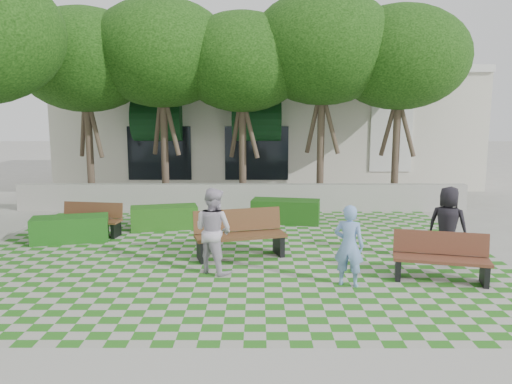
{
  "coord_description": "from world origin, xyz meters",
  "views": [
    {
      "loc": [
        0.54,
        -10.29,
        3.33
      ],
      "look_at": [
        0.5,
        1.5,
        1.4
      ],
      "focal_mm": 35.0,
      "sensor_mm": 36.0,
      "label": 1
    }
  ],
  "objects_px": {
    "bench_mid": "(240,235)",
    "hedge_midright": "(286,211)",
    "person_white": "(213,230)",
    "bench_west": "(91,220)",
    "hedge_west": "(70,229)",
    "person_dark": "(448,225)",
    "hedge_midleft": "(164,217)",
    "bench_east": "(441,258)",
    "person_blue": "(349,246)"
  },
  "relations": [
    {
      "from": "bench_mid",
      "to": "hedge_midright",
      "type": "height_order",
      "value": "bench_mid"
    },
    {
      "from": "bench_mid",
      "to": "person_white",
      "type": "relative_size",
      "value": 1.22
    },
    {
      "from": "bench_west",
      "to": "hedge_west",
      "type": "distance_m",
      "value": 0.7
    },
    {
      "from": "bench_mid",
      "to": "person_dark",
      "type": "relative_size",
      "value": 1.27
    },
    {
      "from": "hedge_midleft",
      "to": "bench_east",
      "type": "bearing_deg",
      "value": -35.0
    },
    {
      "from": "bench_mid",
      "to": "person_blue",
      "type": "bearing_deg",
      "value": -57.66
    },
    {
      "from": "bench_west",
      "to": "hedge_midright",
      "type": "bearing_deg",
      "value": 24.99
    },
    {
      "from": "hedge_midleft",
      "to": "person_dark",
      "type": "relative_size",
      "value": 1.08
    },
    {
      "from": "bench_east",
      "to": "hedge_west",
      "type": "xyz_separation_m",
      "value": [
        -8.42,
        2.97,
        -0.13
      ]
    },
    {
      "from": "bench_east",
      "to": "person_white",
      "type": "distance_m",
      "value": 4.57
    },
    {
      "from": "person_dark",
      "to": "person_white",
      "type": "bearing_deg",
      "value": 40.37
    },
    {
      "from": "bench_mid",
      "to": "person_dark",
      "type": "height_order",
      "value": "person_dark"
    },
    {
      "from": "hedge_midright",
      "to": "person_blue",
      "type": "distance_m",
      "value": 5.53
    },
    {
      "from": "bench_east",
      "to": "person_dark",
      "type": "bearing_deg",
      "value": 78.48
    },
    {
      "from": "hedge_midleft",
      "to": "bench_west",
      "type": "bearing_deg",
      "value": -156.32
    },
    {
      "from": "bench_east",
      "to": "bench_mid",
      "type": "distance_m",
      "value": 4.33
    },
    {
      "from": "person_dark",
      "to": "bench_east",
      "type": "bearing_deg",
      "value": 97.86
    },
    {
      "from": "person_dark",
      "to": "person_white",
      "type": "xyz_separation_m",
      "value": [
        -5.07,
        -0.64,
        0.03
      ]
    },
    {
      "from": "bench_west",
      "to": "person_blue",
      "type": "relative_size",
      "value": 1.1
    },
    {
      "from": "hedge_west",
      "to": "hedge_midleft",
      "type": "bearing_deg",
      "value": 33.46
    },
    {
      "from": "bench_west",
      "to": "bench_mid",
      "type": "bearing_deg",
      "value": -17.07
    },
    {
      "from": "hedge_midleft",
      "to": "hedge_west",
      "type": "bearing_deg",
      "value": -146.54
    },
    {
      "from": "hedge_midright",
      "to": "person_dark",
      "type": "xyz_separation_m",
      "value": [
        3.32,
        -3.99,
        0.51
      ]
    },
    {
      "from": "bench_west",
      "to": "person_white",
      "type": "height_order",
      "value": "person_white"
    },
    {
      "from": "bench_east",
      "to": "bench_west",
      "type": "xyz_separation_m",
      "value": [
        -8.1,
        3.59,
        -0.03
      ]
    },
    {
      "from": "bench_east",
      "to": "bench_west",
      "type": "distance_m",
      "value": 8.86
    },
    {
      "from": "hedge_midright",
      "to": "person_blue",
      "type": "height_order",
      "value": "person_blue"
    },
    {
      "from": "bench_mid",
      "to": "hedge_west",
      "type": "relative_size",
      "value": 1.16
    },
    {
      "from": "hedge_midright",
      "to": "bench_mid",
      "type": "bearing_deg",
      "value": -109.5
    },
    {
      "from": "bench_east",
      "to": "person_blue",
      "type": "height_order",
      "value": "person_blue"
    },
    {
      "from": "person_dark",
      "to": "person_white",
      "type": "relative_size",
      "value": 0.96
    },
    {
      "from": "hedge_west",
      "to": "person_white",
      "type": "relative_size",
      "value": 1.05
    },
    {
      "from": "bench_west",
      "to": "hedge_midleft",
      "type": "relative_size",
      "value": 0.94
    },
    {
      "from": "bench_east",
      "to": "bench_west",
      "type": "relative_size",
      "value": 1.09
    },
    {
      "from": "person_dark",
      "to": "hedge_midright",
      "type": "bearing_deg",
      "value": -17.1
    },
    {
      "from": "person_blue",
      "to": "bench_mid",
      "type": "bearing_deg",
      "value": -20.57
    },
    {
      "from": "bench_east",
      "to": "bench_west",
      "type": "height_order",
      "value": "bench_east"
    },
    {
      "from": "bench_west",
      "to": "person_white",
      "type": "relative_size",
      "value": 0.98
    },
    {
      "from": "person_white",
      "to": "person_dark",
      "type": "bearing_deg",
      "value": -137.94
    },
    {
      "from": "bench_mid",
      "to": "person_white",
      "type": "xyz_separation_m",
      "value": [
        -0.5,
        -1.1,
        0.37
      ]
    },
    {
      "from": "bench_east",
      "to": "person_blue",
      "type": "bearing_deg",
      "value": -157.5
    },
    {
      "from": "person_blue",
      "to": "bench_east",
      "type": "bearing_deg",
      "value": -150.23
    },
    {
      "from": "person_dark",
      "to": "bench_west",
      "type": "bearing_deg",
      "value": 17.47
    },
    {
      "from": "bench_east",
      "to": "bench_mid",
      "type": "relative_size",
      "value": 0.88
    },
    {
      "from": "hedge_midleft",
      "to": "person_white",
      "type": "distance_m",
      "value": 4.29
    },
    {
      "from": "bench_mid",
      "to": "hedge_midright",
      "type": "relative_size",
      "value": 1.08
    },
    {
      "from": "bench_east",
      "to": "bench_mid",
      "type": "xyz_separation_m",
      "value": [
        -4.02,
        1.62,
        0.06
      ]
    },
    {
      "from": "hedge_west",
      "to": "person_dark",
      "type": "bearing_deg",
      "value": -11.39
    },
    {
      "from": "bench_mid",
      "to": "person_white",
      "type": "bearing_deg",
      "value": -130.6
    },
    {
      "from": "person_white",
      "to": "bench_east",
      "type": "bearing_deg",
      "value": -151.68
    }
  ]
}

